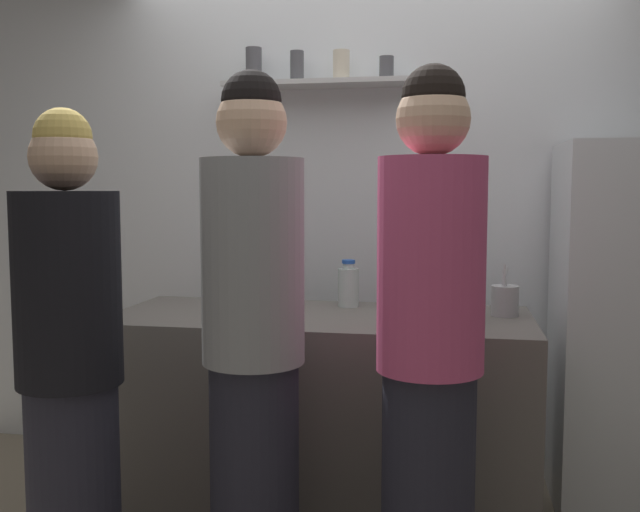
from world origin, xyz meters
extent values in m
cube|color=white|center=(0.00, 1.25, 1.30)|extent=(4.80, 0.10, 2.60)
cube|color=silver|center=(-0.24, 1.09, 1.95)|extent=(0.96, 0.22, 0.02)
cylinder|color=#4C4C51|center=(-0.58, 1.09, 2.05)|extent=(0.08, 0.08, 0.18)
cylinder|color=#4C4C51|center=(-0.35, 1.09, 2.04)|extent=(0.07, 0.07, 0.15)
cylinder|color=beige|center=(-0.13, 1.09, 2.03)|extent=(0.08, 0.08, 0.15)
cylinder|color=#4C4C51|center=(0.09, 1.09, 2.02)|extent=(0.07, 0.07, 0.11)
cube|color=silver|center=(1.21, 0.85, 0.81)|extent=(0.64, 0.61, 1.63)
cube|color=#66605B|center=(-0.12, 0.47, 0.45)|extent=(1.77, 0.75, 0.89)
cube|color=gray|center=(-0.40, 0.46, 0.92)|extent=(0.34, 0.24, 0.05)
cylinder|color=#B2B2B7|center=(0.65, 0.58, 0.96)|extent=(0.11, 0.11, 0.13)
cylinder|color=silver|center=(0.65, 0.57, 1.01)|extent=(0.03, 0.02, 0.15)
cylinder|color=silver|center=(0.63, 0.58, 1.01)|extent=(0.01, 0.02, 0.16)
cylinder|color=silver|center=(0.64, 0.61, 1.02)|extent=(0.04, 0.01, 0.16)
cylinder|color=silver|center=(0.64, 0.58, 1.02)|extent=(0.01, 0.01, 0.18)
cylinder|color=silver|center=(0.64, 0.55, 1.02)|extent=(0.01, 0.01, 0.18)
cylinder|color=#B2BFB2|center=(0.50, 0.44, 1.01)|extent=(0.07, 0.07, 0.22)
cylinder|color=#B2BFB2|center=(0.50, 0.44, 1.16)|extent=(0.03, 0.03, 0.08)
cylinder|color=#333333|center=(0.50, 0.44, 1.21)|extent=(0.03, 0.03, 0.02)
cylinder|color=#19471E|center=(0.30, 0.78, 0.99)|extent=(0.07, 0.07, 0.20)
cylinder|color=#19471E|center=(0.30, 0.78, 1.13)|extent=(0.03, 0.03, 0.07)
cylinder|color=black|center=(0.30, 0.78, 1.17)|extent=(0.03, 0.03, 0.02)
cylinder|color=#472814|center=(0.43, 0.18, 1.01)|extent=(0.07, 0.07, 0.23)
cylinder|color=#472814|center=(0.43, 0.18, 1.16)|extent=(0.03, 0.03, 0.08)
cylinder|color=maroon|center=(0.43, 0.18, 1.21)|extent=(0.03, 0.03, 0.02)
cylinder|color=silver|center=(-0.03, 0.70, 0.98)|extent=(0.09, 0.09, 0.17)
cylinder|color=silver|center=(-0.03, 0.70, 1.08)|extent=(0.05, 0.05, 0.02)
cylinder|color=blue|center=(-0.03, 0.70, 1.10)|extent=(0.06, 0.06, 0.02)
cylinder|color=#262633|center=(0.36, -0.23, 0.43)|extent=(0.30, 0.30, 0.85)
cylinder|color=#D14C7F|center=(0.36, -0.23, 1.19)|extent=(0.34, 0.34, 0.67)
sphere|color=#D8AD8C|center=(0.36, -0.23, 1.64)|extent=(0.23, 0.23, 0.23)
sphere|color=black|center=(0.36, -0.23, 1.71)|extent=(0.20, 0.20, 0.20)
cylinder|color=#262633|center=(-0.80, -0.38, 0.40)|extent=(0.30, 0.30, 0.79)
cylinder|color=black|center=(-0.80, -0.38, 1.11)|extent=(0.34, 0.34, 0.63)
sphere|color=#D8AD8C|center=(-0.80, -0.38, 1.53)|extent=(0.21, 0.21, 0.21)
sphere|color=#D8B759|center=(-0.80, -0.38, 1.59)|extent=(0.18, 0.18, 0.18)
cylinder|color=#262633|center=(-0.22, -0.22, 0.43)|extent=(0.30, 0.30, 0.85)
cylinder|color=gray|center=(-0.22, -0.22, 1.19)|extent=(0.34, 0.34, 0.67)
sphere|color=#D8AD8C|center=(-0.22, -0.22, 1.64)|extent=(0.23, 0.23, 0.23)
sphere|color=black|center=(-0.22, -0.22, 1.71)|extent=(0.20, 0.20, 0.20)
camera|label=1|loc=(0.42, -2.50, 1.43)|focal=40.46mm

